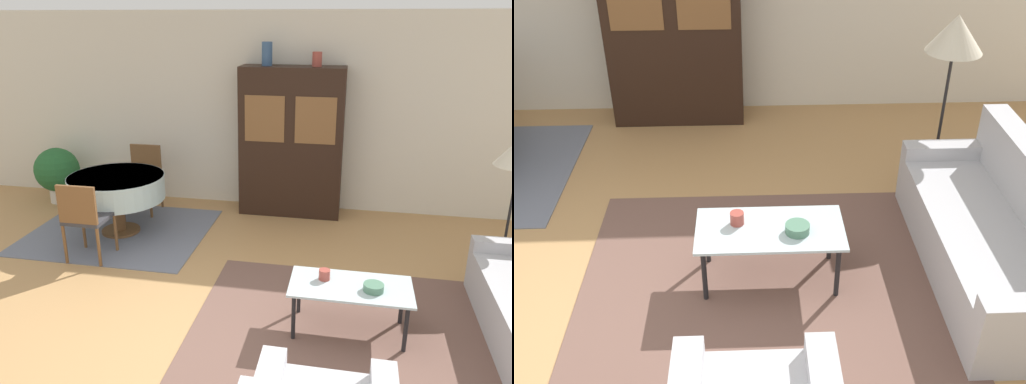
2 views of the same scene
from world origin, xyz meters
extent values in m
plane|color=tan|center=(0.00, 0.00, 0.00)|extent=(14.00, 14.00, 0.00)
cube|color=brown|center=(1.15, 0.55, 0.01)|extent=(2.66, 2.28, 0.01)
cube|color=#B2B2B7|center=(2.74, 0.62, 0.22)|extent=(0.82, 2.03, 0.44)
cube|color=#B2B2B7|center=(2.74, 1.56, 0.50)|extent=(0.82, 0.16, 0.12)
cylinder|color=black|center=(0.72, 0.39, 0.22)|extent=(0.04, 0.04, 0.42)
cylinder|color=black|center=(1.63, 0.39, 0.22)|extent=(0.04, 0.04, 0.42)
cylinder|color=black|center=(0.72, 0.80, 0.22)|extent=(0.04, 0.04, 0.42)
cylinder|color=black|center=(1.63, 0.80, 0.22)|extent=(0.04, 0.04, 0.42)
cube|color=silver|center=(1.17, 0.60, 0.44)|extent=(1.03, 0.53, 0.02)
cube|color=black|center=(0.31, 3.35, 1.00)|extent=(1.37, 0.47, 2.01)
cylinder|color=black|center=(2.76, 2.01, 0.01)|extent=(0.28, 0.28, 0.02)
cylinder|color=black|center=(2.76, 2.01, 0.62)|extent=(0.03, 0.03, 1.19)
cone|color=beige|center=(2.76, 2.01, 1.35)|extent=(0.47, 0.47, 0.31)
cylinder|color=#9E4238|center=(0.95, 0.66, 0.50)|extent=(0.10, 0.10, 0.09)
cylinder|color=#4C7A60|center=(1.36, 0.54, 0.48)|extent=(0.17, 0.17, 0.06)
camera|label=1|loc=(1.11, -3.21, 2.59)|focal=35.00mm
camera|label=2|loc=(1.04, -2.74, 2.90)|focal=42.00mm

